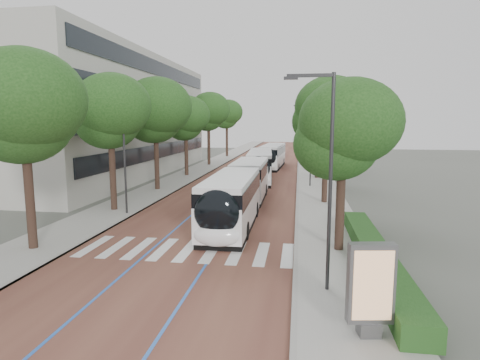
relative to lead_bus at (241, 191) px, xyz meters
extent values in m
plane|color=#51544C|center=(-1.68, -9.39, -1.63)|extent=(160.00, 160.00, 0.00)
cube|color=#562D26|center=(-1.68, 30.61, -1.62)|extent=(11.00, 140.00, 0.02)
cube|color=#9A9792|center=(-9.18, 30.61, -1.57)|extent=(4.00, 140.00, 0.12)
cube|color=#9A9792|center=(5.82, 30.61, -1.57)|extent=(4.00, 140.00, 0.12)
cube|color=gray|center=(-7.28, 30.61, -1.57)|extent=(0.20, 140.00, 0.14)
cube|color=gray|center=(3.92, 30.61, -1.57)|extent=(0.20, 140.00, 0.14)
cube|color=silver|center=(-6.48, -8.39, -1.60)|extent=(0.55, 3.60, 0.01)
cube|color=silver|center=(-5.23, -8.39, -1.60)|extent=(0.55, 3.60, 0.01)
cube|color=silver|center=(-3.98, -8.39, -1.60)|extent=(0.55, 3.60, 0.01)
cube|color=silver|center=(-2.73, -8.39, -1.60)|extent=(0.55, 3.60, 0.01)
cube|color=silver|center=(-1.48, -8.39, -1.60)|extent=(0.55, 3.60, 0.01)
cube|color=silver|center=(-0.23, -8.39, -1.60)|extent=(0.55, 3.60, 0.01)
cube|color=silver|center=(1.02, -8.39, -1.60)|extent=(0.55, 3.60, 0.01)
cube|color=silver|center=(2.27, -8.39, -1.60)|extent=(0.55, 3.60, 0.01)
cube|color=silver|center=(3.52, -8.39, -1.60)|extent=(0.55, 3.60, 0.01)
cube|color=blue|center=(-3.28, 30.61, -1.60)|extent=(0.12, 126.00, 0.01)
cube|color=blue|center=(-0.08, 30.61, -1.60)|extent=(0.12, 126.00, 0.01)
cube|color=#A4A298|center=(-21.18, 18.61, 5.37)|extent=(18.00, 40.00, 14.00)
cube|color=black|center=(-12.13, 18.61, 1.37)|extent=(0.12, 38.00, 1.60)
cube|color=black|center=(-12.13, 18.61, 4.57)|extent=(0.12, 38.00, 1.60)
cube|color=black|center=(-12.13, 18.61, 7.77)|extent=(0.12, 38.00, 1.60)
cube|color=black|center=(-12.13, 18.61, 10.77)|extent=(0.12, 38.00, 1.60)
cube|color=#184216|center=(7.42, -9.39, -1.11)|extent=(1.20, 14.00, 0.80)
cylinder|color=#2E2E31|center=(5.12, -12.39, 2.49)|extent=(0.14, 0.14, 8.00)
cube|color=#2E2E31|center=(4.32, -12.39, 6.39)|extent=(1.70, 0.12, 0.12)
cube|color=#2E2E31|center=(3.62, -12.39, 6.31)|extent=(0.50, 0.20, 0.10)
cylinder|color=#2E2E31|center=(5.12, 12.61, 2.49)|extent=(0.14, 0.14, 8.00)
cube|color=#2E2E31|center=(4.32, 12.61, 6.39)|extent=(1.70, 0.12, 0.12)
cube|color=#2E2E31|center=(3.62, 12.61, 6.31)|extent=(0.50, 0.20, 0.10)
cylinder|color=#2E2E31|center=(-7.78, -1.39, 2.49)|extent=(0.14, 0.14, 8.00)
cylinder|color=black|center=(-9.18, -9.39, 0.81)|extent=(0.44, 0.44, 4.87)
ellipsoid|color=#193F14|center=(-9.18, -9.39, 5.24)|extent=(5.64, 5.64, 4.80)
cylinder|color=black|center=(-9.18, -0.39, 0.81)|extent=(0.44, 0.44, 4.89)
ellipsoid|color=#193F14|center=(-9.18, -0.39, 5.26)|extent=(5.34, 5.34, 4.54)
cylinder|color=black|center=(-9.18, 8.61, 0.92)|extent=(0.44, 0.44, 5.09)
ellipsoid|color=#193F14|center=(-9.18, 8.61, 5.54)|extent=(6.28, 6.28, 5.34)
cylinder|color=black|center=(-9.18, 18.61, 0.70)|extent=(0.44, 0.44, 4.66)
ellipsoid|color=#193F14|center=(-9.18, 18.61, 4.94)|extent=(5.22, 5.22, 4.44)
cylinder|color=black|center=(-9.18, 30.61, 1.07)|extent=(0.44, 0.44, 5.40)
ellipsoid|color=#193F14|center=(-9.18, 30.61, 5.98)|extent=(5.79, 5.79, 4.92)
cylinder|color=black|center=(-9.18, 45.61, 1.04)|extent=(0.44, 0.44, 5.35)
ellipsoid|color=#193F14|center=(-9.18, 45.61, 5.90)|extent=(5.31, 5.31, 4.51)
cylinder|color=black|center=(6.02, -7.39, 0.43)|extent=(0.44, 0.44, 4.12)
ellipsoid|color=#193F14|center=(6.02, -7.39, 4.18)|extent=(4.85, 4.85, 4.12)
cylinder|color=black|center=(6.02, 4.61, 0.83)|extent=(0.44, 0.44, 4.91)
ellipsoid|color=#193F14|center=(6.02, 4.61, 5.29)|extent=(5.54, 5.54, 4.71)
cylinder|color=black|center=(6.02, 18.61, 0.35)|extent=(0.44, 0.44, 3.96)
ellipsoid|color=#193F14|center=(6.02, 18.61, 3.96)|extent=(4.79, 4.79, 4.07)
cylinder|color=black|center=(6.02, 34.61, 0.60)|extent=(0.44, 0.44, 4.46)
ellipsoid|color=#193F14|center=(6.02, 34.61, 4.66)|extent=(5.25, 5.25, 4.47)
cylinder|color=black|center=(-0.01, 1.30, 0.15)|extent=(2.31, 0.91, 2.30)
cube|color=white|center=(0.02, -3.83, -0.37)|extent=(2.56, 9.38, 1.82)
cube|color=black|center=(0.02, -3.83, 0.77)|extent=(2.60, 9.19, 0.97)
cube|color=white|center=(0.02, -3.83, 1.42)|extent=(2.51, 9.19, 0.31)
cube|color=black|center=(0.02, -3.83, -1.45)|extent=(2.51, 9.00, 0.35)
cube|color=white|center=(-0.03, 5.62, -0.37)|extent=(2.55, 7.76, 1.82)
cube|color=black|center=(-0.03, 5.62, 0.77)|extent=(2.59, 7.60, 0.97)
cube|color=white|center=(-0.03, 5.62, 1.42)|extent=(2.50, 7.60, 0.31)
cube|color=black|center=(-0.03, 5.62, -1.45)|extent=(2.50, 7.45, 0.35)
ellipsoid|color=black|center=(0.05, -8.36, 0.38)|extent=(2.36, 1.11, 2.28)
ellipsoid|color=white|center=(0.05, -8.41, -0.76)|extent=(2.36, 1.01, 1.14)
cylinder|color=black|center=(-1.09, -6.12, -1.13)|extent=(0.31, 1.00, 1.00)
cylinder|color=black|center=(1.17, -6.10, -1.13)|extent=(0.31, 1.00, 1.00)
cylinder|color=black|center=(-1.17, 7.28, -1.13)|extent=(0.31, 1.00, 1.00)
cylinder|color=black|center=(1.09, 7.30, -1.13)|extent=(0.31, 1.00, 1.00)
cylinder|color=black|center=(-1.13, -0.76, -1.13)|extent=(0.31, 1.00, 1.00)
cylinder|color=black|center=(1.13, -0.74, -1.13)|extent=(0.31, 1.00, 1.00)
cube|color=white|center=(-0.24, 16.58, -0.37)|extent=(3.31, 12.14, 1.82)
cube|color=black|center=(-0.24, 16.58, 0.77)|extent=(3.33, 11.91, 0.97)
cube|color=white|center=(-0.24, 16.58, 1.42)|extent=(3.24, 11.90, 0.31)
cube|color=black|center=(-0.24, 16.58, -1.45)|extent=(3.23, 11.66, 0.35)
ellipsoid|color=black|center=(0.16, 10.74, 0.38)|extent=(2.42, 1.26, 2.28)
ellipsoid|color=white|center=(0.16, 10.69, -0.76)|extent=(2.41, 1.16, 1.14)
cylinder|color=black|center=(-1.12, 12.91, -1.13)|extent=(0.37, 1.02, 1.00)
cylinder|color=black|center=(1.14, 13.06, -1.13)|extent=(0.37, 1.02, 1.00)
cylinder|color=black|center=(-1.62, 20.29, -1.13)|extent=(0.37, 1.02, 1.00)
cylinder|color=black|center=(0.63, 20.44, -1.13)|extent=(0.37, 1.02, 1.00)
cube|color=white|center=(0.33, 28.94, -0.37)|extent=(3.10, 12.11, 1.82)
cube|color=black|center=(0.33, 28.94, 0.77)|extent=(3.13, 11.87, 0.97)
cube|color=white|center=(0.33, 28.94, 1.42)|extent=(3.04, 11.87, 0.31)
cube|color=black|center=(0.33, 28.94, -1.45)|extent=(3.03, 11.63, 0.35)
ellipsoid|color=black|center=(0.04, 23.10, 0.38)|extent=(2.40, 1.22, 2.28)
ellipsoid|color=white|center=(0.04, 23.05, -0.76)|extent=(2.40, 1.12, 1.14)
cylinder|color=black|center=(-0.98, 25.41, -1.13)|extent=(0.35, 1.01, 1.00)
cylinder|color=black|center=(1.28, 25.29, -1.13)|extent=(0.35, 1.01, 1.00)
cylinder|color=black|center=(-0.60, 32.80, -1.13)|extent=(0.35, 1.01, 1.00)
cylinder|color=black|center=(1.65, 32.68, -1.13)|extent=(0.35, 1.01, 1.00)
cube|color=#59595B|center=(6.12, -15.59, -1.30)|extent=(0.70, 0.61, 0.42)
cube|color=#59595B|center=(6.12, -15.59, 0.11)|extent=(1.40, 0.57, 2.40)
cube|color=tan|center=(6.15, -15.78, 0.11)|extent=(1.14, 0.20, 2.09)
camera|label=1|loc=(3.96, -27.14, 4.77)|focal=30.00mm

